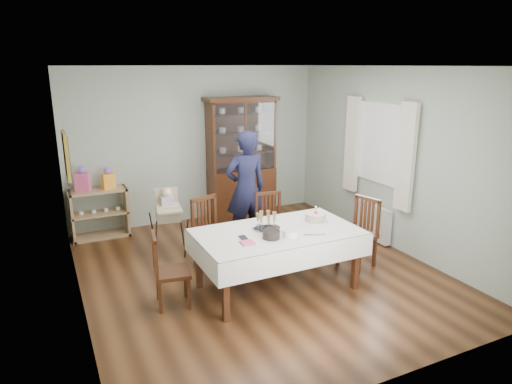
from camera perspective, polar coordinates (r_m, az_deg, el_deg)
floor at (r=6.31m, az=0.34°, el=-9.87°), size 5.00×5.00×0.00m
room_shell at (r=6.25m, az=-1.78°, el=6.33°), size 5.00×5.00×5.00m
dining_table at (r=5.73m, az=2.65°, el=-8.40°), size 2.00×1.16×0.76m
china_cabinet at (r=8.21m, az=-1.83°, el=4.46°), size 1.30×0.48×2.18m
sideboard at (r=7.79m, az=-18.95°, el=-2.53°), size 0.90×0.38×0.80m
picture_frame at (r=6.02m, az=-22.65°, el=4.22°), size 0.04×0.48×0.58m
window at (r=7.27m, az=15.31°, el=5.87°), size 0.04×1.02×1.22m
curtain_left at (r=6.80m, az=18.25°, el=4.12°), size 0.07×0.30×1.55m
curtain_right at (r=7.72m, az=11.93°, el=5.88°), size 0.07×0.30×1.55m
radiator at (r=7.54m, az=14.28°, el=-3.55°), size 0.10×0.80×0.55m
chair_far_left at (r=6.35m, az=-5.43°, el=-6.90°), size 0.55×0.55×0.98m
chair_far_right at (r=6.71m, az=1.94°, el=-5.70°), size 0.47×0.47×0.92m
chair_end_left at (r=5.48m, az=-10.55°, el=-11.22°), size 0.45×0.45×0.89m
chair_end_right at (r=6.52m, az=12.57°, el=-6.65°), size 0.53×0.53×0.96m
woman at (r=6.92m, az=-1.30°, el=0.38°), size 0.66×0.45×1.79m
high_chair at (r=6.82m, az=-10.83°, el=-4.54°), size 0.51×0.51×1.02m
champagne_tray at (r=5.62m, az=1.32°, el=-4.07°), size 0.35×0.35×0.21m
birthday_cake at (r=5.93m, az=7.47°, el=-3.19°), size 0.31×0.31×0.21m
plate_stack_dark at (r=5.34m, az=1.91°, el=-5.30°), size 0.27×0.27×0.10m
plate_stack_white at (r=5.40m, az=4.34°, el=-5.16°), size 0.20×0.20×0.08m
napkin_stack at (r=5.19m, az=-1.07°, el=-6.37°), size 0.15×0.15×0.02m
cutlery at (r=5.34m, az=-1.98°, el=-5.79°), size 0.12×0.17×0.01m
cake_knife at (r=5.49m, az=7.37°, el=-5.31°), size 0.26×0.12×0.01m
gift_bag_pink at (r=7.60m, az=-20.87°, el=1.38°), size 0.25×0.21×0.40m
gift_bag_orange at (r=7.64m, az=-18.00°, el=1.54°), size 0.21×0.17×0.35m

